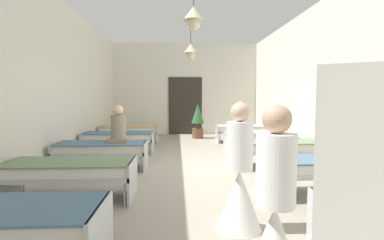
{
  "coord_description": "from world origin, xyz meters",
  "views": [
    {
      "loc": [
        -0.36,
        -6.4,
        1.51
      ],
      "look_at": [
        0.0,
        0.63,
        1.0
      ],
      "focal_mm": 27.88,
      "sensor_mm": 36.0,
      "label": 1
    }
  ],
  "objects_px": {
    "bed_right_row_3": "(259,136)",
    "bed_left_row_3": "(119,137)",
    "bed_left_row_2": "(102,149)",
    "nurse_mid_aisle": "(275,227)",
    "bed_left_row_1": "(70,170)",
    "potted_plant": "(198,119)",
    "bed_right_row_2": "(282,147)",
    "patient_seated_primary": "(118,128)",
    "bed_left_row_4": "(130,130)",
    "bed_right_row_1": "(325,167)",
    "bed_right_row_4": "(244,129)",
    "nurse_near_aisle": "(239,184)"
  },
  "relations": [
    {
      "from": "bed_right_row_3",
      "to": "bed_left_row_3",
      "type": "bearing_deg",
      "value": 180.0
    },
    {
      "from": "bed_left_row_2",
      "to": "nurse_mid_aisle",
      "type": "bearing_deg",
      "value": -60.91
    },
    {
      "from": "bed_left_row_1",
      "to": "bed_left_row_3",
      "type": "bearing_deg",
      "value": 90.0
    },
    {
      "from": "potted_plant",
      "to": "bed_right_row_2",
      "type": "bearing_deg",
      "value": -72.48
    },
    {
      "from": "nurse_mid_aisle",
      "to": "patient_seated_primary",
      "type": "xyz_separation_m",
      "value": [
        -2.0,
        4.29,
        0.34
      ]
    },
    {
      "from": "bed_left_row_2",
      "to": "bed_left_row_4",
      "type": "xyz_separation_m",
      "value": [
        0.0,
        3.8,
        0.0
      ]
    },
    {
      "from": "bed_left_row_2",
      "to": "bed_right_row_3",
      "type": "height_order",
      "value": "same"
    },
    {
      "from": "bed_left_row_2",
      "to": "nurse_mid_aisle",
      "type": "height_order",
      "value": "nurse_mid_aisle"
    },
    {
      "from": "patient_seated_primary",
      "to": "bed_left_row_1",
      "type": "bearing_deg",
      "value": -100.13
    },
    {
      "from": "bed_left_row_1",
      "to": "bed_left_row_2",
      "type": "distance_m",
      "value": 1.9
    },
    {
      "from": "patient_seated_primary",
      "to": "bed_right_row_1",
      "type": "bearing_deg",
      "value": -28.64
    },
    {
      "from": "bed_left_row_2",
      "to": "bed_right_row_4",
      "type": "bearing_deg",
      "value": 43.99
    },
    {
      "from": "bed_left_row_3",
      "to": "patient_seated_primary",
      "type": "bearing_deg",
      "value": -79.24
    },
    {
      "from": "nurse_near_aisle",
      "to": "nurse_mid_aisle",
      "type": "bearing_deg",
      "value": 147.81
    },
    {
      "from": "bed_right_row_2",
      "to": "bed_left_row_4",
      "type": "relative_size",
      "value": 1.0
    },
    {
      "from": "bed_left_row_3",
      "to": "nurse_near_aisle",
      "type": "distance_m",
      "value": 5.49
    },
    {
      "from": "nurse_near_aisle",
      "to": "nurse_mid_aisle",
      "type": "height_order",
      "value": "same"
    },
    {
      "from": "bed_left_row_3",
      "to": "nurse_near_aisle",
      "type": "bearing_deg",
      "value": -64.97
    },
    {
      "from": "bed_right_row_2",
      "to": "bed_left_row_3",
      "type": "bearing_deg",
      "value": 154.23
    },
    {
      "from": "bed_left_row_2",
      "to": "nurse_near_aisle",
      "type": "xyz_separation_m",
      "value": [
        2.32,
        -3.08,
        0.09
      ]
    },
    {
      "from": "patient_seated_primary",
      "to": "bed_left_row_4",
      "type": "bearing_deg",
      "value": 95.34
    },
    {
      "from": "bed_right_row_2",
      "to": "nurse_near_aisle",
      "type": "height_order",
      "value": "nurse_near_aisle"
    },
    {
      "from": "bed_right_row_4",
      "to": "bed_left_row_3",
      "type": "bearing_deg",
      "value": -154.23
    },
    {
      "from": "bed_right_row_4",
      "to": "nurse_near_aisle",
      "type": "distance_m",
      "value": 7.06
    },
    {
      "from": "bed_left_row_1",
      "to": "nurse_mid_aisle",
      "type": "xyz_separation_m",
      "value": [
        2.35,
        -2.33,
        0.09
      ]
    },
    {
      "from": "bed_left_row_1",
      "to": "bed_left_row_2",
      "type": "bearing_deg",
      "value": 90.0
    },
    {
      "from": "bed_right_row_2",
      "to": "patient_seated_primary",
      "type": "distance_m",
      "value": 3.61
    },
    {
      "from": "bed_right_row_2",
      "to": "bed_left_row_2",
      "type": "bearing_deg",
      "value": 180.0
    },
    {
      "from": "bed_right_row_3",
      "to": "nurse_near_aisle",
      "type": "distance_m",
      "value": 5.23
    },
    {
      "from": "bed_left_row_4",
      "to": "nurse_near_aisle",
      "type": "height_order",
      "value": "nurse_near_aisle"
    },
    {
      "from": "bed_right_row_2",
      "to": "nurse_mid_aisle",
      "type": "distance_m",
      "value": 4.52
    },
    {
      "from": "bed_right_row_2",
      "to": "bed_right_row_4",
      "type": "height_order",
      "value": "same"
    },
    {
      "from": "bed_right_row_1",
      "to": "bed_left_row_1",
      "type": "bearing_deg",
      "value": 180.0
    },
    {
      "from": "bed_right_row_2",
      "to": "nurse_near_aisle",
      "type": "xyz_separation_m",
      "value": [
        -1.61,
        -3.08,
        0.09
      ]
    },
    {
      "from": "bed_left_row_2",
      "to": "nurse_near_aisle",
      "type": "bearing_deg",
      "value": -52.94
    },
    {
      "from": "bed_right_row_1",
      "to": "nurse_mid_aisle",
      "type": "relative_size",
      "value": 1.28
    },
    {
      "from": "nurse_mid_aisle",
      "to": "bed_right_row_4",
      "type": "bearing_deg",
      "value": 135.11
    },
    {
      "from": "nurse_mid_aisle",
      "to": "bed_left_row_4",
      "type": "bearing_deg",
      "value": 162.6
    },
    {
      "from": "bed_right_row_3",
      "to": "nurse_mid_aisle",
      "type": "xyz_separation_m",
      "value": [
        -1.58,
        -6.13,
        0.09
      ]
    },
    {
      "from": "bed_right_row_4",
      "to": "nurse_near_aisle",
      "type": "height_order",
      "value": "nurse_near_aisle"
    },
    {
      "from": "bed_left_row_1",
      "to": "bed_left_row_3",
      "type": "height_order",
      "value": "same"
    },
    {
      "from": "bed_left_row_3",
      "to": "bed_right_row_3",
      "type": "height_order",
      "value": "same"
    },
    {
      "from": "bed_left_row_1",
      "to": "bed_right_row_2",
      "type": "bearing_deg",
      "value": 25.77
    },
    {
      "from": "bed_right_row_1",
      "to": "nurse_mid_aisle",
      "type": "xyz_separation_m",
      "value": [
        -1.58,
        -2.33,
        0.09
      ]
    },
    {
      "from": "bed_left_row_1",
      "to": "bed_right_row_3",
      "type": "bearing_deg",
      "value": 43.99
    },
    {
      "from": "bed_left_row_2",
      "to": "bed_left_row_1",
      "type": "bearing_deg",
      "value": -90.0
    },
    {
      "from": "bed_right_row_4",
      "to": "bed_left_row_4",
      "type": "bearing_deg",
      "value": 180.0
    },
    {
      "from": "bed_left_row_3",
      "to": "potted_plant",
      "type": "distance_m",
      "value": 3.82
    },
    {
      "from": "bed_right_row_4",
      "to": "potted_plant",
      "type": "height_order",
      "value": "potted_plant"
    },
    {
      "from": "bed_left_row_4",
      "to": "bed_right_row_4",
      "type": "height_order",
      "value": "same"
    }
  ]
}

